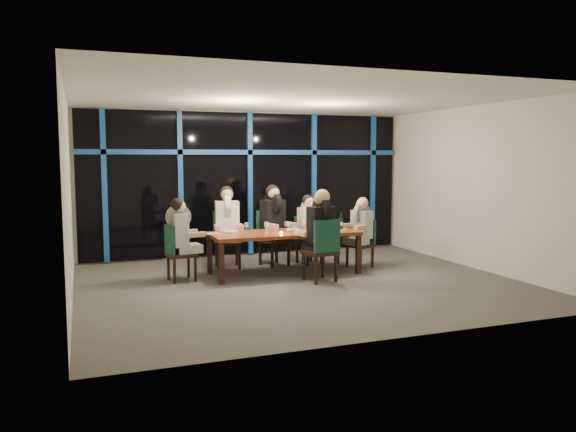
% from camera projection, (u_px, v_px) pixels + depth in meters
% --- Properties ---
extents(room, '(7.04, 7.00, 3.02)m').
position_uv_depth(room, '(301.00, 159.00, 8.99)').
color(room, '#5C5651').
rests_on(room, ground).
extents(window_wall, '(6.86, 0.43, 2.94)m').
position_uv_depth(window_wall, '(250.00, 181.00, 11.77)').
color(window_wall, black).
rests_on(window_wall, ground).
extents(dining_table, '(2.60, 1.00, 0.75)m').
position_uv_depth(dining_table, '(284.00, 236.00, 9.87)').
color(dining_table, brown).
rests_on(dining_table, ground).
extents(chair_far_left, '(0.54, 0.54, 1.04)m').
position_uv_depth(chair_far_left, '(227.00, 236.00, 10.50)').
color(chair_far_left, black).
rests_on(chair_far_left, ground).
extents(chair_far_mid, '(0.61, 0.61, 1.05)m').
position_uv_depth(chair_far_mid, '(271.00, 234.00, 10.72)').
color(chair_far_mid, black).
rests_on(chair_far_mid, ground).
extents(chair_far_right, '(0.52, 0.52, 0.91)m').
position_uv_depth(chair_far_right, '(307.00, 237.00, 10.94)').
color(chair_far_right, black).
rests_on(chair_far_right, ground).
extents(chair_end_left, '(0.50, 0.50, 0.95)m').
position_uv_depth(chair_end_left, '(176.00, 250.00, 9.29)').
color(chair_end_left, black).
rests_on(chair_end_left, ground).
extents(chair_end_right, '(0.53, 0.53, 0.90)m').
position_uv_depth(chair_end_right, '(363.00, 240.00, 10.53)').
color(chair_end_right, black).
rests_on(chair_end_right, ground).
extents(chair_near_mid, '(0.56, 0.56, 1.05)m').
position_uv_depth(chair_near_mid, '(323.00, 247.00, 9.22)').
color(chair_near_mid, black).
rests_on(chair_near_mid, ground).
extents(diner_far_left, '(0.55, 0.68, 1.01)m').
position_uv_depth(diner_far_left, '(227.00, 215.00, 10.38)').
color(diner_far_left, white).
rests_on(diner_far_left, ground).
extents(diner_far_mid, '(0.62, 0.71, 1.02)m').
position_uv_depth(diner_far_mid, '(274.00, 213.00, 10.61)').
color(diner_far_mid, black).
rests_on(diner_far_mid, ground).
extents(diner_far_right, '(0.52, 0.61, 0.89)m').
position_uv_depth(diner_far_right, '(309.00, 219.00, 10.84)').
color(diner_far_right, white).
rests_on(diner_far_right, ground).
extents(diner_end_left, '(0.62, 0.51, 0.92)m').
position_uv_depth(diner_end_left, '(181.00, 227.00, 9.29)').
color(diner_end_left, black).
rests_on(diner_end_left, ground).
extents(diner_end_right, '(0.61, 0.54, 0.87)m').
position_uv_depth(diner_end_right, '(360.00, 222.00, 10.44)').
color(diner_end_right, black).
rests_on(diner_end_right, ground).
extents(diner_near_mid, '(0.56, 0.69, 1.02)m').
position_uv_depth(diner_near_mid, '(320.00, 222.00, 9.25)').
color(diner_near_mid, black).
rests_on(diner_near_mid, ground).
extents(plate_far_left, '(0.24, 0.24, 0.01)m').
position_uv_depth(plate_far_left, '(231.00, 231.00, 9.85)').
color(plate_far_left, white).
rests_on(plate_far_left, dining_table).
extents(plate_far_mid, '(0.24, 0.24, 0.01)m').
position_uv_depth(plate_far_mid, '(292.00, 229.00, 10.19)').
color(plate_far_mid, white).
rests_on(plate_far_mid, dining_table).
extents(plate_far_right, '(0.24, 0.24, 0.01)m').
position_uv_depth(plate_far_right, '(328.00, 228.00, 10.40)').
color(plate_far_right, white).
rests_on(plate_far_right, dining_table).
extents(plate_end_left, '(0.24, 0.24, 0.01)m').
position_uv_depth(plate_end_left, '(213.00, 234.00, 9.57)').
color(plate_end_left, white).
rests_on(plate_end_left, dining_table).
extents(plate_end_right, '(0.24, 0.24, 0.01)m').
position_uv_depth(plate_end_right, '(339.00, 230.00, 10.09)').
color(plate_end_right, white).
rests_on(plate_end_right, dining_table).
extents(plate_near_mid, '(0.24, 0.24, 0.01)m').
position_uv_depth(plate_near_mid, '(302.00, 232.00, 9.76)').
color(plate_near_mid, white).
rests_on(plate_near_mid, dining_table).
extents(wine_bottle, '(0.07, 0.07, 0.31)m').
position_uv_depth(wine_bottle, '(341.00, 223.00, 10.11)').
color(wine_bottle, black).
rests_on(wine_bottle, dining_table).
extents(water_pitcher, '(0.11, 0.10, 0.18)m').
position_uv_depth(water_pitcher, '(326.00, 226.00, 9.97)').
color(water_pitcher, silver).
rests_on(water_pitcher, dining_table).
extents(tea_light, '(0.05, 0.05, 0.03)m').
position_uv_depth(tea_light, '(281.00, 233.00, 9.61)').
color(tea_light, '#FEA94C').
rests_on(tea_light, dining_table).
extents(wine_glass_a, '(0.07, 0.07, 0.19)m').
position_uv_depth(wine_glass_a, '(266.00, 225.00, 9.69)').
color(wine_glass_a, silver).
rests_on(wine_glass_a, dining_table).
extents(wine_glass_b, '(0.06, 0.06, 0.16)m').
position_uv_depth(wine_glass_b, '(288.00, 225.00, 9.97)').
color(wine_glass_b, white).
rests_on(wine_glass_b, dining_table).
extents(wine_glass_c, '(0.06, 0.06, 0.16)m').
position_uv_depth(wine_glass_c, '(304.00, 225.00, 9.94)').
color(wine_glass_c, white).
rests_on(wine_glass_c, dining_table).
extents(wine_glass_d, '(0.07, 0.07, 0.18)m').
position_uv_depth(wine_glass_d, '(246.00, 226.00, 9.69)').
color(wine_glass_d, silver).
rests_on(wine_glass_d, dining_table).
extents(wine_glass_e, '(0.07, 0.07, 0.17)m').
position_uv_depth(wine_glass_e, '(327.00, 222.00, 10.35)').
color(wine_glass_e, white).
rests_on(wine_glass_e, dining_table).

